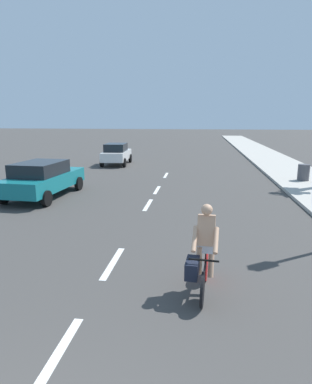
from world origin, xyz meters
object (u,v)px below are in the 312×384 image
at_px(parked_car_teal, 43,178).
at_px(trash_bin_far, 304,172).
at_px(cyclist, 203,254).
at_px(parked_car_white, 116,153).

height_order(parked_car_teal, trash_bin_far, parked_car_teal).
relative_size(cyclist, parked_car_white, 0.46).
bearing_deg(parked_car_white, trash_bin_far, -28.34).
distance_m(parked_car_white, trash_bin_far, 12.91).
xyz_separation_m(cyclist, parked_car_white, (-6.24, 17.71, 0.00)).
distance_m(parked_car_teal, trash_bin_far, 13.23).
distance_m(cyclist, parked_car_teal, 10.06).
relative_size(parked_car_teal, parked_car_white, 1.18).
bearing_deg(trash_bin_far, parked_car_teal, -158.57).
relative_size(cyclist, trash_bin_far, 2.11).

